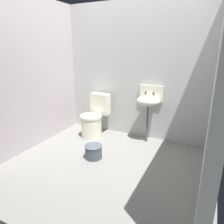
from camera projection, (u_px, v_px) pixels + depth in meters
name	position (u px, v px, depth m)	size (l,w,h in m)	color
ground_plane	(103.00, 165.00, 3.06)	(3.03, 2.76, 0.08)	slate
wall_back	(135.00, 72.00, 3.75)	(3.03, 0.10, 2.40)	#B3B5B3
wall_left	(31.00, 75.00, 3.35)	(0.10, 2.56, 2.40)	#BAADB1
wall_right	(219.00, 89.00, 2.21)	(0.10, 2.56, 2.40)	#B3BAB5
toilet_near_wall	(94.00, 119.00, 3.93)	(0.44, 0.63, 0.78)	silver
sink	(149.00, 100.00, 3.55)	(0.42, 0.35, 0.99)	#474E59
bucket	(94.00, 151.00, 3.16)	(0.27, 0.27, 0.21)	#474E59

